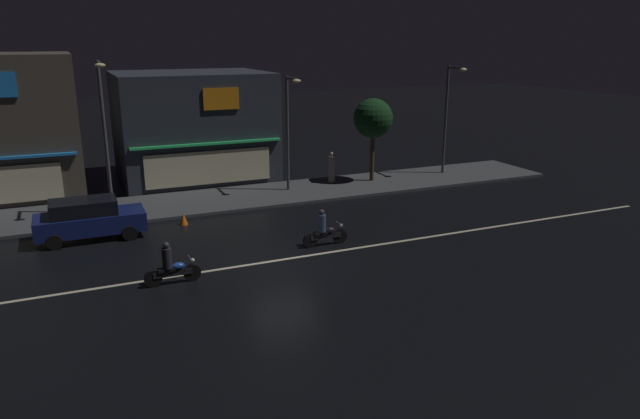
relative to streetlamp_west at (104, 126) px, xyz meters
The scene contains 13 objects.
ground_plane 10.75m from the streetlamp_west, 57.67° to the right, with size 140.00×140.00×0.00m, color black.
lane_divider_stripe 10.74m from the streetlamp_west, 57.67° to the right, with size 36.60×0.16×0.01m, color beige.
sidewalk_far 6.77m from the streetlamp_west, ahead, with size 38.53×4.55×0.14m, color #424447.
storefront_center_block 8.59m from the streetlamp_west, 51.63° to the left, with size 8.50×7.50×6.16m.
streetlamp_west is the anchor object (origin of this frame).
streetlamp_mid 9.16m from the streetlamp_west, ahead, with size 0.44×1.64×6.01m.
streetlamp_east 19.24m from the streetlamp_west, ahead, with size 0.44×1.64×6.35m.
pedestrian_on_sidewalk 12.46m from the streetlamp_west, ahead, with size 0.37×0.37×1.76m.
street_tree 14.31m from the streetlamp_west, ahead, with size 2.21×2.21×4.67m.
parked_car_near_kerb 4.55m from the streetlamp_west, 112.10° to the right, with size 4.30×1.98×1.67m.
motorcycle_opposite_lane 9.73m from the streetlamp_west, 83.08° to the right, with size 1.90×0.60×1.52m.
motorcycle_trailing_far 11.14m from the streetlamp_west, 45.62° to the right, with size 1.90×0.60×1.52m.
traffic_cone 5.44m from the streetlamp_west, 42.01° to the right, with size 0.36×0.36×0.55m, color orange.
Camera 1 is at (-6.94, -19.33, 7.94)m, focal length 32.83 mm.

